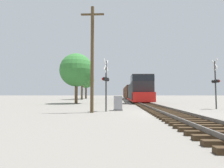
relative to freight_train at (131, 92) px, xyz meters
name	(u,v)px	position (x,y,z in m)	size (l,w,h in m)	color
ground_plane	(167,113)	(0.00, -35.77, -1.91)	(400.00, 400.00, 0.00)	slate
rail_track_bed	(167,111)	(0.00, -35.77, -1.78)	(2.60, 160.00, 0.31)	#382819
freight_train	(131,92)	(0.00, 0.00, 0.00)	(3.11, 51.00, 4.24)	#232326
crossing_signal_near	(106,81)	(-4.53, -34.62, 0.55)	(0.56, 1.01, 4.22)	#333333
crossing_signal_far	(216,82)	(5.64, -32.01, 0.64)	(0.35, 1.00, 4.67)	#333333
relay_cabinet	(118,103)	(-3.53, -33.74, -1.30)	(0.78, 0.65, 1.24)	slate
utility_pole	(92,57)	(-5.50, -35.55, 2.33)	(1.80, 0.25, 8.16)	#4C3A23
tree_far_right	(76,70)	(-9.80, -22.77, 3.09)	(4.99, 4.99, 7.52)	brown
tree_mid_background	(82,73)	(-13.17, -2.70, 5.18)	(5.75, 5.75, 10.00)	brown
tree_deep_background	(86,80)	(-13.94, 7.32, 4.12)	(5.25, 5.25, 8.69)	brown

